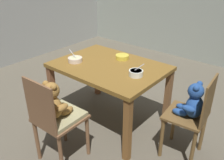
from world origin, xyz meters
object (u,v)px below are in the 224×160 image
object	(u,v)px
dining_table	(109,73)
porridge_bowl_white_near_right	(136,73)
teddy_chair_near_right	(192,108)
porridge_bowl_cream_near_left	(75,60)
teddy_chair_near_front	(55,111)
porridge_bowl_yellow_far_center	(122,57)

from	to	relation	value
dining_table	porridge_bowl_white_near_right	distance (m)	0.40
teddy_chair_near_right	porridge_bowl_white_near_right	size ratio (longest dim) A/B	6.15
porridge_bowl_white_near_right	teddy_chair_near_right	bearing A→B (deg)	6.82
porridge_bowl_cream_near_left	porridge_bowl_white_near_right	world-z (taller)	same
teddy_chair_near_front	porridge_bowl_white_near_right	size ratio (longest dim) A/B	6.37
teddy_chair_near_right	dining_table	bearing A→B (deg)	-3.52
dining_table	porridge_bowl_yellow_far_center	distance (m)	0.26
porridge_bowl_white_near_right	porridge_bowl_cream_near_left	bearing A→B (deg)	-169.53
teddy_chair_near_front	porridge_bowl_yellow_far_center	world-z (taller)	teddy_chair_near_front
teddy_chair_near_front	porridge_bowl_white_near_right	xyz separation A→B (m)	(0.33, 0.76, 0.20)
dining_table	porridge_bowl_white_near_right	bearing A→B (deg)	-5.42
teddy_chair_near_front	porridge_bowl_white_near_right	world-z (taller)	teddy_chair_near_front
porridge_bowl_white_near_right	porridge_bowl_yellow_far_center	world-z (taller)	porridge_bowl_white_near_right
porridge_bowl_cream_near_left	porridge_bowl_yellow_far_center	world-z (taller)	porridge_bowl_cream_near_left
teddy_chair_near_front	porridge_bowl_white_near_right	bearing A→B (deg)	-25.29
teddy_chair_near_right	porridge_bowl_yellow_far_center	size ratio (longest dim) A/B	5.69
teddy_chair_near_right	porridge_bowl_white_near_right	xyz separation A→B (m)	(-0.58, -0.07, 0.21)
porridge_bowl_white_near_right	porridge_bowl_yellow_far_center	size ratio (longest dim) A/B	0.92
porridge_bowl_white_near_right	porridge_bowl_yellow_far_center	xyz separation A→B (m)	(-0.38, 0.27, -0.01)
dining_table	porridge_bowl_yellow_far_center	bearing A→B (deg)	89.23
porridge_bowl_yellow_far_center	teddy_chair_near_front	bearing A→B (deg)	-87.44
teddy_chair_near_right	porridge_bowl_yellow_far_center	xyz separation A→B (m)	(-0.96, 0.20, 0.20)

